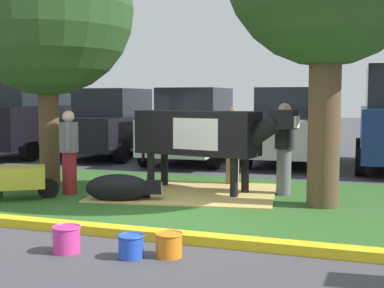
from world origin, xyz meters
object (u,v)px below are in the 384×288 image
bucket_blue (131,246)px  sedan_silver (291,127)px  cow_holstein (202,134)px  bucket_orange (169,244)px  shade_tree_left (46,9)px  wheelbarrow (20,178)px  sedan_blue (196,126)px  calf_lying (120,188)px  bucket_pink (66,239)px  suv_black (30,114)px  person_visitor_far (233,144)px  hatchback_white (114,124)px  person_visitor_near (69,150)px  person_handler (284,146)px

bucket_blue → sedan_silver: (0.33, 9.05, 0.85)m
sedan_silver → cow_holstein: bearing=-99.4°
bucket_blue → bucket_orange: (0.38, 0.18, 0.01)m
cow_holstein → shade_tree_left: bearing=-172.4°
wheelbarrow → sedan_blue: sedan_blue is taller
sedan_blue → sedan_silver: (2.52, 0.49, 0.00)m
bucket_blue → calf_lying: bearing=119.2°
calf_lying → bucket_pink: 2.93m
shade_tree_left → suv_black: bearing=129.4°
bucket_pink → bucket_orange: (1.17, 0.24, -0.02)m
person_visitor_far → sedan_blue: bearing=119.6°
shade_tree_left → bucket_blue: bearing=-45.9°
cow_holstein → sedan_blue: bearing=110.4°
hatchback_white → sedan_silver: size_ratio=1.00×
calf_lying → sedan_silver: sedan_silver is taller
calf_lying → shade_tree_left: bearing=156.7°
person_visitor_near → sedan_silver: sedan_silver is taller
wheelbarrow → hatchback_white: (-1.60, 6.54, 0.60)m
calf_lying → person_visitor_near: bearing=166.0°
person_handler → bucket_orange: bearing=-98.2°
bucket_pink → bucket_orange: 1.19m
bucket_orange → sedan_blue: size_ratio=0.07×
cow_holstein → wheelbarrow: (-2.77, -1.67, -0.72)m
person_visitor_near → bucket_pink: 3.73m
calf_lying → bucket_blue: 3.19m
calf_lying → hatchback_white: (-3.31, 6.12, 0.75)m
person_visitor_far → hatchback_white: 6.04m
bucket_pink → bucket_orange: bucket_pink is taller
person_handler → bucket_blue: person_handler is taller
person_handler → bucket_orange: size_ratio=5.20×
person_handler → wheelbarrow: (-4.23, -1.92, -0.51)m
sedan_silver → shade_tree_left: bearing=-125.3°
shade_tree_left → person_visitor_near: bearing=-34.9°
shade_tree_left → wheelbarrow: 3.33m
wheelbarrow → bucket_pink: bearing=-44.3°
calf_lying → sedan_blue: bearing=96.2°
bucket_pink → cow_holstein: bearing=85.9°
person_visitor_far → bucket_pink: bearing=-96.6°
person_handler → person_visitor_far: bearing=146.1°
bucket_orange → hatchback_white: hatchback_white is taller
sedan_blue → sedan_silver: 2.57m
person_visitor_near → suv_black: 7.29m
sedan_blue → bucket_orange: bearing=-73.0°
bucket_blue → sedan_blue: sedan_blue is taller
wheelbarrow → bucket_pink: 3.46m
bucket_orange → bucket_blue: bearing=-154.2°
shade_tree_left → calf_lying: 3.86m
bucket_orange → bucket_pink: bearing=-168.7°
shade_tree_left → hatchback_white: bearing=104.4°
sedan_blue → bucket_pink: bearing=-80.8°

